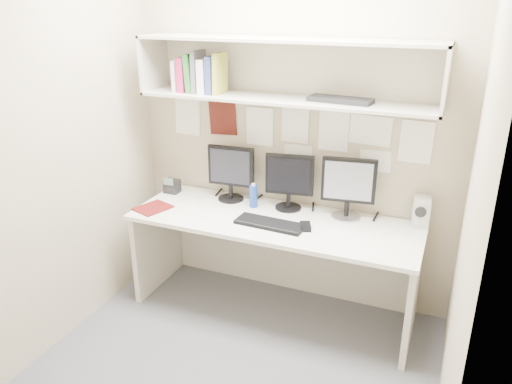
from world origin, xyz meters
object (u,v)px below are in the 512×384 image
at_px(keyboard, 270,224).
at_px(maroon_notebook, 153,208).
at_px(speaker, 421,212).
at_px(monitor_left, 231,170).
at_px(monitor_right, 348,185).
at_px(monitor_center, 289,179).
at_px(desk_phone, 172,186).
at_px(desk, 274,265).

height_order(keyboard, maroon_notebook, keyboard).
bearing_deg(speaker, monitor_left, 173.21).
distance_m(keyboard, maroon_notebook, 0.89).
bearing_deg(speaker, keyboard, -166.74).
relative_size(monitor_right, keyboard, 0.91).
bearing_deg(monitor_center, monitor_left, 171.04).
bearing_deg(desk_phone, monitor_left, 4.76).
bearing_deg(desk_phone, desk, -11.81).
distance_m(monitor_right, speaker, 0.51).
bearing_deg(speaker, monitor_center, 173.97).
relative_size(monitor_left, monitor_right, 0.96).
xyz_separation_m(desk, monitor_right, (0.45, 0.22, 0.60)).
height_order(monitor_center, monitor_right, monitor_right).
height_order(keyboard, desk_phone, desk_phone).
distance_m(maroon_notebook, desk_phone, 0.34).
xyz_separation_m(desk, speaker, (0.94, 0.26, 0.47)).
bearing_deg(monitor_center, monitor_right, -8.97).
bearing_deg(keyboard, desk_phone, 166.73).
xyz_separation_m(monitor_right, speaker, (0.49, 0.04, -0.13)).
height_order(keyboard, speaker, speaker).
bearing_deg(speaker, monitor_right, 175.93).
bearing_deg(monitor_center, speaker, -6.71).
relative_size(monitor_right, desk_phone, 3.16).
bearing_deg(desk_phone, maroon_notebook, -84.43).
relative_size(monitor_left, keyboard, 0.87).
bearing_deg(desk, maroon_notebook, -168.98).
height_order(monitor_right, desk_phone, monitor_right).
relative_size(desk, desk_phone, 14.76).
bearing_deg(keyboard, desk, 98.71).
relative_size(desk, speaker, 9.47).
xyz_separation_m(speaker, desk_phone, (-1.86, -0.09, -0.05)).
xyz_separation_m(monitor_center, speaker, (0.91, 0.04, -0.12)).
height_order(monitor_right, keyboard, monitor_right).
height_order(desk, maroon_notebook, maroon_notebook).
relative_size(desk, keyboard, 4.25).
bearing_deg(monitor_left, keyboard, -40.68).
distance_m(monitor_center, keyboard, 0.39).
bearing_deg(monitor_center, keyboard, -102.24).
xyz_separation_m(keyboard, speaker, (0.93, 0.37, 0.09)).
bearing_deg(desk, desk_phone, 169.80).
bearing_deg(desk, monitor_left, 152.96).
height_order(desk, keyboard, keyboard).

